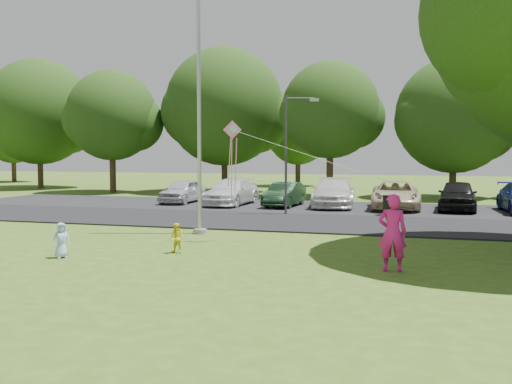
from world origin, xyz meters
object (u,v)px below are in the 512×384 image
(trash_can, at_px, (389,206))
(child_blue, at_px, (61,240))
(child_yellow, at_px, (177,238))
(kite, at_px, (235,144))
(street_lamp, at_px, (291,144))
(woman, at_px, (392,233))
(flagpole, at_px, (199,116))

(trash_can, distance_m, child_blue, 15.18)
(child_yellow, distance_m, kite, 3.76)
(street_lamp, xyz_separation_m, child_yellow, (-0.96, -10.64, -2.86))
(woman, xyz_separation_m, child_yellow, (-6.04, 0.84, -0.51))
(flagpole, xyz_separation_m, child_yellow, (0.85, -3.89, -3.73))
(flagpole, bearing_deg, child_yellow, -77.70)
(kite, bearing_deg, child_blue, -153.03)
(street_lamp, relative_size, child_blue, 5.60)
(trash_can, distance_m, woman, 12.15)
(trash_can, xyz_separation_m, kite, (-4.39, -8.88, 2.68))
(trash_can, distance_m, child_yellow, 12.49)
(street_lamp, distance_m, woman, 12.78)
(woman, bearing_deg, trash_can, -92.62)
(child_yellow, relative_size, kite, 0.16)
(child_yellow, relative_size, child_blue, 0.89)
(trash_can, bearing_deg, woman, -86.80)
(flagpole, distance_m, child_blue, 6.83)
(street_lamp, xyz_separation_m, trash_can, (4.41, 0.63, -2.81))
(child_blue, bearing_deg, kite, -2.88)
(child_blue, bearing_deg, street_lamp, 23.64)
(woman, height_order, child_yellow, woman)
(flagpole, relative_size, child_yellow, 11.46)
(street_lamp, xyz_separation_m, woman, (5.08, -11.49, -2.35))
(child_blue, distance_m, kite, 6.05)
(child_yellow, bearing_deg, street_lamp, 89.56)
(trash_can, xyz_separation_m, child_blue, (-8.13, -12.82, 0.01))
(flagpole, height_order, kite, flagpole)
(woman, height_order, kite, kite)
(child_yellow, bearing_deg, woman, -3.25)
(street_lamp, xyz_separation_m, child_blue, (-3.72, -12.19, -2.80))
(flagpole, xyz_separation_m, trash_can, (6.21, 7.39, -3.68))
(woman, relative_size, child_blue, 1.94)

